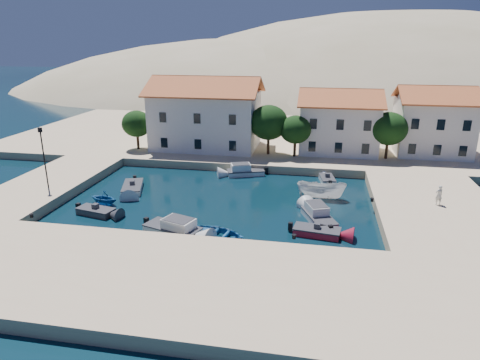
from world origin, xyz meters
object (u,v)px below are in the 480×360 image
building_right (433,120)px  lamppost (43,152)px  building_left (206,112)px  boat_east (321,198)px  cabin_cruiser_east (319,216)px  building_mid (339,120)px  cabin_cruiser_south (172,228)px  rowboat_south (216,238)px  pedestrian (439,195)px

building_right → lamppost: (-41.50, -22.00, -0.72)m
building_left → boat_east: 22.90m
building_left → cabin_cruiser_east: size_ratio=2.94×
building_mid → cabin_cruiser_south: building_mid is taller
cabin_cruiser_east → boat_east: size_ratio=1.00×
rowboat_south → pedestrian: size_ratio=2.56×
building_mid → building_right: 12.04m
building_left → cabin_cruiser_east: bearing=-53.3°
rowboat_south → building_left: bearing=26.8°
building_right → pedestrian: bearing=-99.9°
boat_east → cabin_cruiser_east: bearing=-176.6°
cabin_cruiser_east → cabin_cruiser_south: bearing=90.2°
building_mid → building_right: (12.00, 1.00, 0.25)m
cabin_cruiser_east → boat_east: bearing=-23.0°
building_mid → lamppost: size_ratio=1.69×
building_right → rowboat_south: 36.35m
cabin_cruiser_east → rowboat_south: bearing=99.6°
building_left → lamppost: bearing=-119.9°
lamppost → building_right: bearing=27.9°
building_left → rowboat_south: size_ratio=3.11×
boat_east → building_mid: bearing=-1.9°
building_mid → rowboat_south: 29.51m
cabin_cruiser_east → pedestrian: bearing=-93.0°
rowboat_south → cabin_cruiser_east: size_ratio=0.95×
building_mid → boat_east: (-1.99, -16.25, -5.22)m
lamppost → boat_east: bearing=9.8°
building_left → lamppost: building_left is taller
rowboat_south → pedestrian: (18.91, 8.44, 1.92)m
cabin_cruiser_south → lamppost: bearing=177.7°
lamppost → cabin_cruiser_south: (15.33, -5.96, -4.28)m
rowboat_south → cabin_cruiser_east: cabin_cruiser_east is taller
building_mid → pedestrian: 20.81m
building_mid → building_right: building_right is taller
lamppost → boat_east: size_ratio=1.25×
building_left → pedestrian: bearing=-33.7°
building_right → rowboat_south: (-22.36, -28.13, -5.47)m
building_mid → pedestrian: (8.55, -18.69, -3.30)m
building_mid → rowboat_south: building_mid is taller
building_right → rowboat_south: bearing=-128.5°
rowboat_south → lamppost: bearing=82.7°
rowboat_south → cabin_cruiser_east: (8.20, 4.90, 0.48)m
building_left → building_right: 30.07m
building_left → cabin_cruiser_east: 27.04m
pedestrian → rowboat_south: bearing=9.2°
building_left → pedestrian: (26.55, -17.69, -4.01)m
cabin_cruiser_east → boat_east: cabin_cruiser_east is taller
boat_east → building_right: bearing=-34.0°
building_mid → building_right: size_ratio=1.11×
building_mid → lamppost: building_mid is taller
cabin_cruiser_south → boat_east: 16.23m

